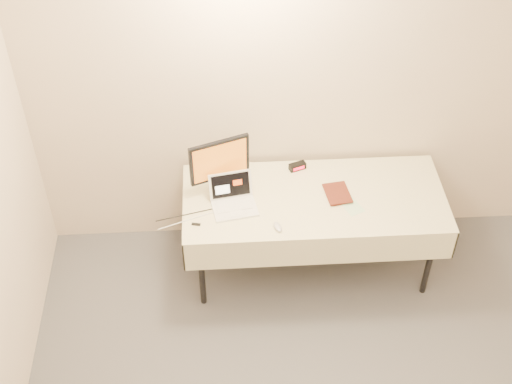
{
  "coord_description": "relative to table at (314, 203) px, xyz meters",
  "views": [
    {
      "loc": [
        -0.64,
        -1.58,
        4.19
      ],
      "look_at": [
        -0.42,
        1.99,
        0.86
      ],
      "focal_mm": 50.0,
      "sensor_mm": 36.0,
      "label": 1
    }
  ],
  "objects": [
    {
      "name": "usb_dongle",
      "position": [
        -0.84,
        -0.22,
        0.07
      ],
      "size": [
        0.06,
        0.03,
        0.01
      ],
      "primitive_type": "cube",
      "rotation": [
        0.0,
        0.0,
        -0.21
      ],
      "color": "black",
      "rests_on": "table"
    },
    {
      "name": "back_wall",
      "position": [
        0.0,
        0.45,
        0.67
      ],
      "size": [
        4.0,
        0.1,
        2.7
      ],
      "primitive_type": "cube",
      "color": "beige",
      "rests_on": "ground"
    },
    {
      "name": "laptop",
      "position": [
        -0.58,
        -0.03,
        0.11
      ],
      "size": [
        0.34,
        0.32,
        0.21
      ],
      "rotation": [
        0.0,
        0.0,
        0.17
      ],
      "color": "white",
      "rests_on": "table"
    },
    {
      "name": "table",
      "position": [
        0.0,
        0.0,
        0.0
      ],
      "size": [
        1.86,
        0.81,
        0.74
      ],
      "color": "black",
      "rests_on": "ground"
    },
    {
      "name": "clicker",
      "position": [
        -0.29,
        -0.29,
        0.07
      ],
      "size": [
        0.08,
        0.11,
        0.02
      ],
      "primitive_type": "ellipsoid",
      "rotation": [
        0.0,
        0.0,
        0.3
      ],
      "color": "#B4B4B6",
      "rests_on": "table"
    },
    {
      "name": "alarm_clock",
      "position": [
        -0.09,
        0.31,
        0.09
      ],
      "size": [
        0.13,
        0.09,
        0.05
      ],
      "rotation": [
        0.0,
        0.0,
        0.36
      ],
      "color": "black",
      "rests_on": "table"
    },
    {
      "name": "monitor",
      "position": [
        -0.66,
        0.12,
        0.32
      ],
      "size": [
        0.42,
        0.19,
        0.44
      ],
      "rotation": [
        0.0,
        0.0,
        0.35
      ],
      "color": "black",
      "rests_on": "table"
    },
    {
      "name": "paper_form",
      "position": [
        0.22,
        -0.05,
        0.06
      ],
      "size": [
        0.22,
        0.31,
        0.0
      ],
      "primitive_type": "cube",
      "rotation": [
        0.0,
        0.0,
        0.42
      ],
      "color": "#BCE3B4",
      "rests_on": "table"
    },
    {
      "name": "book",
      "position": [
        0.08,
        0.0,
        0.17
      ],
      "size": [
        0.17,
        0.04,
        0.22
      ],
      "primitive_type": "imported",
      "rotation": [
        0.0,
        0.0,
        0.14
      ],
      "color": "maroon",
      "rests_on": "table"
    }
  ]
}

